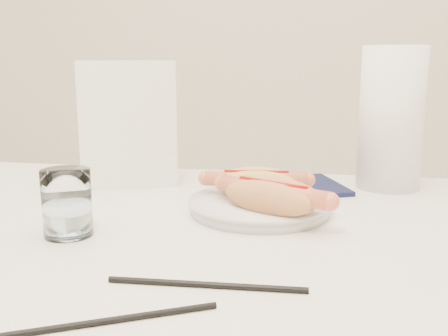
% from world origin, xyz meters
% --- Properties ---
extents(table, '(1.20, 0.80, 0.75)m').
position_xyz_m(table, '(0.00, 0.00, 0.69)').
color(table, silver).
rests_on(table, ground).
extents(plate, '(0.24, 0.24, 0.02)m').
position_xyz_m(plate, '(0.12, 0.11, 0.76)').
color(plate, silver).
rests_on(plate, table).
extents(hotdog_left, '(0.16, 0.07, 0.04)m').
position_xyz_m(hotdog_left, '(0.11, 0.15, 0.79)').
color(hotdog_left, '#D6B555').
rests_on(hotdog_left, plate).
extents(hotdog_right, '(0.16, 0.12, 0.05)m').
position_xyz_m(hotdog_right, '(0.14, 0.07, 0.79)').
color(hotdog_right, tan).
rests_on(hotdog_right, plate).
extents(water_glass, '(0.06, 0.06, 0.09)m').
position_xyz_m(water_glass, '(-0.11, -0.03, 0.79)').
color(water_glass, white).
rests_on(water_glass, table).
extents(chopstick_near, '(0.17, 0.09, 0.01)m').
position_xyz_m(chopstick_near, '(0.03, -0.24, 0.75)').
color(chopstick_near, black).
rests_on(chopstick_near, table).
extents(chopstick_far, '(0.20, 0.01, 0.01)m').
position_xyz_m(chopstick_far, '(0.09, -0.15, 0.75)').
color(chopstick_far, black).
rests_on(chopstick_far, table).
extents(napkin_box, '(0.19, 0.15, 0.22)m').
position_xyz_m(napkin_box, '(-0.14, 0.26, 0.86)').
color(napkin_box, white).
rests_on(napkin_box, table).
extents(navy_napkin, '(0.19, 0.19, 0.01)m').
position_xyz_m(navy_napkin, '(0.17, 0.27, 0.75)').
color(navy_napkin, '#101534').
rests_on(navy_napkin, table).
extents(paper_towel_roll, '(0.11, 0.11, 0.25)m').
position_xyz_m(paper_towel_roll, '(0.32, 0.31, 0.87)').
color(paper_towel_roll, white).
rests_on(paper_towel_roll, table).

